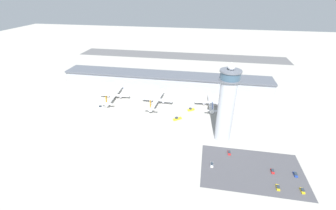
{
  "coord_description": "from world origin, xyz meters",
  "views": [
    {
      "loc": [
        44.76,
        -164.07,
        103.87
      ],
      "look_at": [
        13.54,
        10.91,
        9.95
      ],
      "focal_mm": 24.0,
      "sensor_mm": 36.0,
      "label": 1
    }
  ],
  "objects_px": {
    "airplane_gate_charlie": "(211,102)",
    "car_white_wagon": "(212,164)",
    "service_truck_catering": "(177,119)",
    "service_truck_fuel": "(191,110)",
    "airplane_gate_alpha": "(114,95)",
    "car_yellow_taxi": "(278,187)",
    "car_red_hatchback": "(302,191)",
    "control_tower": "(226,105)",
    "car_maroon_suv": "(295,174)",
    "airplane_gate_bravo": "(157,100)",
    "service_truck_baggage": "(101,108)",
    "car_navy_sedan": "(272,171)",
    "car_green_van": "(229,153)"
  },
  "relations": [
    {
      "from": "control_tower",
      "to": "service_truck_fuel",
      "type": "bearing_deg",
      "value": 124.54
    },
    {
      "from": "control_tower",
      "to": "airplane_gate_alpha",
      "type": "bearing_deg",
      "value": 154.52
    },
    {
      "from": "airplane_gate_bravo",
      "to": "airplane_gate_charlie",
      "type": "height_order",
      "value": "airplane_gate_bravo"
    },
    {
      "from": "airplane_gate_charlie",
      "to": "service_truck_catering",
      "type": "xyz_separation_m",
      "value": [
        -28.57,
        -30.99,
        -3.51
      ]
    },
    {
      "from": "service_truck_catering",
      "to": "car_maroon_suv",
      "type": "bearing_deg",
      "value": -32.78
    },
    {
      "from": "car_white_wagon",
      "to": "car_yellow_taxi",
      "type": "relative_size",
      "value": 1.04
    },
    {
      "from": "control_tower",
      "to": "airplane_gate_alpha",
      "type": "xyz_separation_m",
      "value": [
        -108.46,
        51.69,
        -25.18
      ]
    },
    {
      "from": "airplane_gate_alpha",
      "to": "control_tower",
      "type": "bearing_deg",
      "value": -25.48
    },
    {
      "from": "control_tower",
      "to": "airplane_gate_charlie",
      "type": "distance_m",
      "value": 58.57
    },
    {
      "from": "airplane_gate_alpha",
      "to": "airplane_gate_charlie",
      "type": "height_order",
      "value": "airplane_gate_charlie"
    },
    {
      "from": "airplane_gate_alpha",
      "to": "airplane_gate_bravo",
      "type": "bearing_deg",
      "value": -5.04
    },
    {
      "from": "airplane_gate_alpha",
      "to": "service_truck_catering",
      "type": "distance_m",
      "value": 77.01
    },
    {
      "from": "service_truck_catering",
      "to": "airplane_gate_alpha",
      "type": "bearing_deg",
      "value": 156.7
    },
    {
      "from": "service_truck_catering",
      "to": "car_green_van",
      "type": "relative_size",
      "value": 1.61
    },
    {
      "from": "airplane_gate_charlie",
      "to": "service_truck_baggage",
      "type": "distance_m",
      "value": 106.43
    },
    {
      "from": "service_truck_fuel",
      "to": "car_maroon_suv",
      "type": "height_order",
      "value": "service_truck_fuel"
    },
    {
      "from": "car_white_wagon",
      "to": "car_maroon_suv",
      "type": "xyz_separation_m",
      "value": [
        51.2,
        0.2,
        -0.01
      ]
    },
    {
      "from": "airplane_gate_bravo",
      "to": "airplane_gate_charlie",
      "type": "relative_size",
      "value": 1.13
    },
    {
      "from": "service_truck_baggage",
      "to": "car_white_wagon",
      "type": "distance_m",
      "value": 121.43
    },
    {
      "from": "car_green_van",
      "to": "car_red_hatchback",
      "type": "height_order",
      "value": "car_red_hatchback"
    },
    {
      "from": "control_tower",
      "to": "car_yellow_taxi",
      "type": "bearing_deg",
      "value": -55.29
    },
    {
      "from": "car_navy_sedan",
      "to": "car_green_van",
      "type": "height_order",
      "value": "car_navy_sedan"
    },
    {
      "from": "service_truck_fuel",
      "to": "car_maroon_suv",
      "type": "bearing_deg",
      "value": -44.95
    },
    {
      "from": "car_maroon_suv",
      "to": "car_red_hatchback",
      "type": "distance_m",
      "value": 12.72
    },
    {
      "from": "car_navy_sedan",
      "to": "airplane_gate_charlie",
      "type": "bearing_deg",
      "value": 115.51
    },
    {
      "from": "airplane_gate_alpha",
      "to": "car_navy_sedan",
      "type": "relative_size",
      "value": 10.65
    },
    {
      "from": "service_truck_baggage",
      "to": "car_maroon_suv",
      "type": "relative_size",
      "value": 1.55
    },
    {
      "from": "airplane_gate_charlie",
      "to": "car_navy_sedan",
      "type": "height_order",
      "value": "airplane_gate_charlie"
    },
    {
      "from": "airplane_gate_bravo",
      "to": "car_red_hatchback",
      "type": "height_order",
      "value": "airplane_gate_bravo"
    },
    {
      "from": "airplane_gate_bravo",
      "to": "car_red_hatchback",
      "type": "bearing_deg",
      "value": -40.92
    },
    {
      "from": "service_truck_catering",
      "to": "service_truck_fuel",
      "type": "relative_size",
      "value": 1.15
    },
    {
      "from": "airplane_gate_charlie",
      "to": "service_truck_catering",
      "type": "distance_m",
      "value": 42.3
    },
    {
      "from": "airplane_gate_bravo",
      "to": "service_truck_fuel",
      "type": "xyz_separation_m",
      "value": [
        34.54,
        -7.82,
        -3.8
      ]
    },
    {
      "from": "car_green_van",
      "to": "service_truck_fuel",
      "type": "bearing_deg",
      "value": 119.22
    },
    {
      "from": "airplane_gate_charlie",
      "to": "car_white_wagon",
      "type": "bearing_deg",
      "value": -88.78
    },
    {
      "from": "service_truck_baggage",
      "to": "car_maroon_suv",
      "type": "distance_m",
      "value": 167.77
    },
    {
      "from": "car_navy_sedan",
      "to": "service_truck_catering",
      "type": "bearing_deg",
      "value": 142.66
    },
    {
      "from": "airplane_gate_bravo",
      "to": "service_truck_catering",
      "type": "xyz_separation_m",
      "value": [
        24.12,
        -26.33,
        -3.88
      ]
    },
    {
      "from": "car_maroon_suv",
      "to": "service_truck_catering",
      "type": "bearing_deg",
      "value": 147.22
    },
    {
      "from": "control_tower",
      "to": "service_truck_baggage",
      "type": "distance_m",
      "value": 119.89
    },
    {
      "from": "car_white_wagon",
      "to": "car_yellow_taxi",
      "type": "xyz_separation_m",
      "value": [
        37.89,
        -12.52,
        -0.01
      ]
    },
    {
      "from": "car_green_van",
      "to": "car_red_hatchback",
      "type": "bearing_deg",
      "value": -34.31
    },
    {
      "from": "airplane_gate_bravo",
      "to": "car_green_van",
      "type": "height_order",
      "value": "airplane_gate_bravo"
    },
    {
      "from": "car_maroon_suv",
      "to": "car_white_wagon",
      "type": "bearing_deg",
      "value": -179.78
    },
    {
      "from": "control_tower",
      "to": "car_maroon_suv",
      "type": "xyz_separation_m",
      "value": [
        43.76,
        -31.25,
        -28.59
      ]
    },
    {
      "from": "car_yellow_taxi",
      "to": "airplane_gate_alpha",
      "type": "bearing_deg",
      "value": 145.45
    },
    {
      "from": "car_yellow_taxi",
      "to": "car_red_hatchback",
      "type": "relative_size",
      "value": 1.07
    },
    {
      "from": "control_tower",
      "to": "airplane_gate_bravo",
      "type": "height_order",
      "value": "control_tower"
    },
    {
      "from": "control_tower",
      "to": "car_white_wagon",
      "type": "height_order",
      "value": "control_tower"
    },
    {
      "from": "airplane_gate_charlie",
      "to": "service_truck_catering",
      "type": "relative_size",
      "value": 5.07
    }
  ]
}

